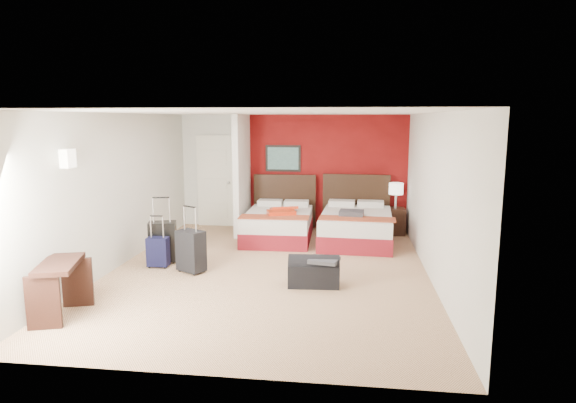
% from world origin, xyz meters
% --- Properties ---
extents(ground, '(6.50, 6.50, 0.00)m').
position_xyz_m(ground, '(0.00, 0.00, 0.00)').
color(ground, tan).
rests_on(ground, ground).
extents(room_walls, '(5.02, 6.52, 2.50)m').
position_xyz_m(room_walls, '(-1.40, 1.42, 1.26)').
color(room_walls, silver).
rests_on(room_walls, ground).
extents(red_accent_panel, '(3.50, 0.04, 2.50)m').
position_xyz_m(red_accent_panel, '(0.75, 3.23, 1.25)').
color(red_accent_panel, maroon).
rests_on(red_accent_panel, ground).
extents(partition_wall, '(0.12, 1.20, 2.50)m').
position_xyz_m(partition_wall, '(-1.00, 2.61, 1.25)').
color(partition_wall, silver).
rests_on(partition_wall, ground).
extents(entry_door, '(0.82, 0.06, 2.05)m').
position_xyz_m(entry_door, '(-1.75, 3.20, 1.02)').
color(entry_door, silver).
rests_on(entry_door, ground).
extents(bed_left, '(1.34, 1.88, 0.56)m').
position_xyz_m(bed_left, '(-0.15, 2.09, 0.28)').
color(bed_left, silver).
rests_on(bed_left, ground).
extents(bed_right, '(1.46, 2.02, 0.59)m').
position_xyz_m(bed_right, '(1.41, 2.02, 0.29)').
color(bed_right, silver).
rests_on(bed_right, ground).
extents(red_suitcase_open, '(0.74, 0.86, 0.09)m').
position_xyz_m(red_suitcase_open, '(-0.05, 1.99, 0.60)').
color(red_suitcase_open, red).
rests_on(red_suitcase_open, bed_left).
extents(jacket_bundle, '(0.48, 0.40, 0.11)m').
position_xyz_m(jacket_bundle, '(1.31, 1.72, 0.64)').
color(jacket_bundle, '#3C3C41').
rests_on(jacket_bundle, bed_right).
extents(nightstand, '(0.41, 0.41, 0.56)m').
position_xyz_m(nightstand, '(2.23, 2.82, 0.28)').
color(nightstand, black).
rests_on(nightstand, ground).
extents(table_lamp, '(0.34, 0.34, 0.53)m').
position_xyz_m(table_lamp, '(2.23, 2.82, 0.82)').
color(table_lamp, white).
rests_on(table_lamp, nightstand).
extents(suitcase_black, '(0.50, 0.38, 0.67)m').
position_xyz_m(suitcase_black, '(-1.86, 0.26, 0.33)').
color(suitcase_black, black).
rests_on(suitcase_black, ground).
extents(suitcase_charcoal, '(0.51, 0.45, 0.64)m').
position_xyz_m(suitcase_charcoal, '(-1.21, -0.20, 0.32)').
color(suitcase_charcoal, black).
rests_on(suitcase_charcoal, ground).
extents(suitcase_navy, '(0.35, 0.22, 0.47)m').
position_xyz_m(suitcase_navy, '(-1.83, -0.02, 0.23)').
color(suitcase_navy, black).
rests_on(suitcase_navy, ground).
extents(duffel_bag, '(0.76, 0.44, 0.37)m').
position_xyz_m(duffel_bag, '(0.76, -0.59, 0.19)').
color(duffel_bag, black).
rests_on(duffel_bag, ground).
extents(jacket_draped, '(0.47, 0.42, 0.05)m').
position_xyz_m(jacket_draped, '(0.91, -0.64, 0.40)').
color(jacket_draped, '#3D3D42').
rests_on(jacket_draped, duffel_bag).
extents(desk, '(0.65, 0.93, 0.70)m').
position_xyz_m(desk, '(-2.22, -2.12, 0.35)').
color(desk, black).
rests_on(desk, ground).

